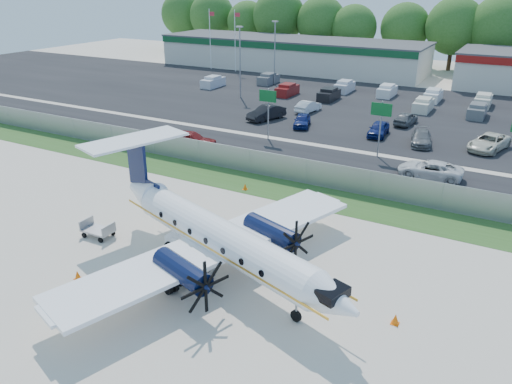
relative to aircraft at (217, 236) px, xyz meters
The scene contains 30 objects.
ground 2.39m from the aircraft, behind, with size 170.00×170.00×0.00m, color beige.
grass_verge 12.12m from the aircraft, 94.47° to the left, with size 170.00×4.00×0.02m, color #2D561E.
access_road 19.04m from the aircraft, 92.82° to the left, with size 170.00×8.00×0.02m, color black.
parking_lot 39.96m from the aircraft, 91.34° to the left, with size 170.00×32.00×0.02m, color black.
perimeter_fence 13.97m from the aircraft, 93.83° to the left, with size 120.00×0.06×1.99m.
building_west 66.70m from the aircraft, 111.95° to the left, with size 46.40×12.40×5.24m.
sign_left 24.52m from the aircraft, 111.39° to the left, with size 1.80×0.26×5.00m.
sign_mid 22.93m from the aircraft, 84.81° to the left, with size 1.80×0.26×5.00m.
flagpole_west 66.20m from the aircraft, 123.88° to the left, with size 1.06×0.12×10.00m.
flagpole_east 63.55m from the aircraft, 120.13° to the left, with size 1.06×0.12×10.00m.
light_pole_nw 43.39m from the aircraft, 118.92° to the left, with size 0.90×0.35×9.09m.
light_pole_sw 52.35m from the aircraft, 113.61° to the left, with size 0.90×0.35×9.09m.
tree_line 73.93m from the aircraft, 90.72° to the left, with size 112.00×6.00×14.00m, color #2A5B1A, non-canonical shape.
aircraft is the anchor object (origin of this frame).
pushback_tug 3.49m from the aircraft, 155.50° to the left, with size 2.37×1.72×1.26m.
baggage_cart_near 8.82m from the aircraft, behind, with size 1.93×1.20×1.00m.
baggage_cart_far 2.37m from the aircraft, 106.02° to the right, with size 1.96×1.35×0.95m.
cone_nose 9.70m from the aircraft, ahead, with size 0.37×0.37×0.53m.
cone_port_wing 7.67m from the aircraft, 145.80° to the right, with size 0.35×0.35×0.50m.
cone_starboard_wing 11.66m from the aircraft, 112.83° to the left, with size 0.35×0.35×0.50m.
road_car_west 21.76m from the aircraft, 129.80° to the left, with size 2.03×5.06×1.72m, color maroon.
road_car_mid 21.18m from the aircraft, 70.12° to the left, with size 2.30×4.99×1.39m, color silver.
parked_car_a 31.91m from the aircraft, 113.10° to the left, with size 1.68×4.83×1.59m, color black.
parked_car_b 29.76m from the aircraft, 105.30° to the left, with size 1.60×3.97×1.35m, color navy.
parked_car_c 29.34m from the aircraft, 89.43° to the left, with size 1.68×4.17×1.42m, color navy.
parked_car_d 28.82m from the aircraft, 80.60° to the left, with size 1.82×4.48×1.30m, color #595B5E.
parked_car_e 31.57m from the aircraft, 70.50° to the left, with size 2.43×5.28×1.47m, color beige.
parked_car_f 36.26m from the aircraft, 105.71° to the left, with size 1.43×4.11×1.35m, color silver.
parked_car_g 34.87m from the aircraft, 87.18° to the left, with size 1.64×4.09×1.39m, color #595B5E.
far_parking_rows 44.95m from the aircraft, 91.19° to the left, with size 56.00×10.00×1.60m, color gray, non-canonical shape.
Camera 1 is at (13.85, -19.15, 14.59)m, focal length 35.00 mm.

